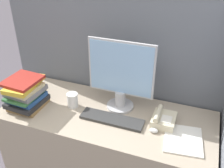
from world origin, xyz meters
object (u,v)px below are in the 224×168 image
object	(u,v)px
keyboard	(112,119)
coffee_cup	(73,100)
book_stack	(26,93)
monitor	(121,77)
desk_telephone	(163,119)
mouse	(154,130)

from	to	relation	value
keyboard	coffee_cup	bearing A→B (deg)	170.15
keyboard	book_stack	distance (m)	0.67
monitor	book_stack	size ratio (longest dim) A/B	1.70
desk_telephone	mouse	bearing A→B (deg)	-109.68
monitor	mouse	world-z (taller)	monitor
monitor	desk_telephone	xyz separation A→B (m)	(0.34, -0.09, -0.22)
mouse	coffee_cup	size ratio (longest dim) A/B	0.56
coffee_cup	book_stack	distance (m)	0.35
monitor	keyboard	xyz separation A→B (m)	(-0.00, -0.18, -0.24)
monitor	coffee_cup	world-z (taller)	monitor
coffee_cup	mouse	bearing A→B (deg)	-7.09
book_stack	desk_telephone	bearing A→B (deg)	8.44
book_stack	desk_telephone	xyz separation A→B (m)	(1.00, 0.15, -0.08)
mouse	book_stack	bearing A→B (deg)	-177.68
mouse	coffee_cup	bearing A→B (deg)	172.91
keyboard	mouse	world-z (taller)	mouse
keyboard	book_stack	bearing A→B (deg)	-174.81
monitor	book_stack	distance (m)	0.72
keyboard	coffee_cup	xyz separation A→B (m)	(-0.34, 0.06, 0.05)
mouse	coffee_cup	world-z (taller)	coffee_cup
mouse	monitor	bearing A→B (deg)	146.74
keyboard	mouse	size ratio (longest dim) A/B	7.38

